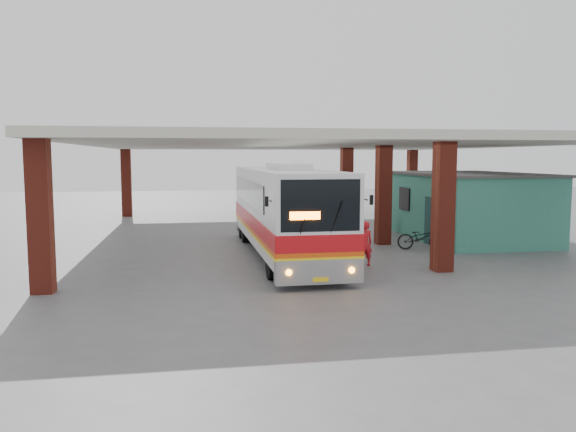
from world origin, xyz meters
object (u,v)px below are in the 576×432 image
(coach_bus, at_px, (284,210))
(motorcycle, at_px, (421,237))
(pedestrian, at_px, (365,244))
(red_chair, at_px, (388,226))

(coach_bus, distance_m, motorcycle, 6.00)
(motorcycle, distance_m, pedestrian, 4.50)
(red_chair, bearing_deg, coach_bus, -118.88)
(coach_bus, xyz_separation_m, red_chair, (6.24, 5.44, -1.44))
(red_chair, bearing_deg, motorcycle, -74.29)
(red_chair, bearing_deg, pedestrian, -94.99)
(pedestrian, relative_size, red_chair, 2.10)
(motorcycle, bearing_deg, pedestrian, 143.90)
(coach_bus, relative_size, pedestrian, 7.81)
(coach_bus, relative_size, red_chair, 16.38)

